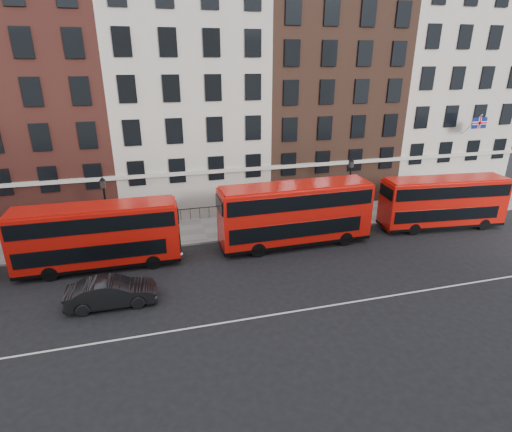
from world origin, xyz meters
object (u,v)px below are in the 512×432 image
object	(u,v)px
bus_b	(97,235)
bus_d	(443,201)
traffic_light	(463,186)
bus_c	(295,213)
car_front	(112,292)

from	to	relation	value
bus_b	bus_d	xyz separation A→B (m)	(26.14, 0.00, -0.06)
bus_b	traffic_light	distance (m)	30.33
bus_d	traffic_light	bearing A→B (deg)	37.68
bus_d	bus_c	bearing A→B (deg)	-174.32
bus_d	car_front	size ratio (longest dim) A/B	2.10
bus_b	bus_d	size ratio (longest dim) A/B	1.01
car_front	bus_c	bearing A→B (deg)	-68.69
car_front	bus_b	bearing A→B (deg)	12.18
traffic_light	bus_d	bearing A→B (deg)	-147.98
bus_b	bus_c	xyz separation A→B (m)	(13.52, -0.00, 0.19)
bus_b	car_front	distance (m)	5.14
bus_d	bus_b	bearing A→B (deg)	-174.33
bus_b	car_front	size ratio (longest dim) A/B	2.12
traffic_light	bus_b	bearing A→B (deg)	-175.16
bus_c	bus_d	distance (m)	12.62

